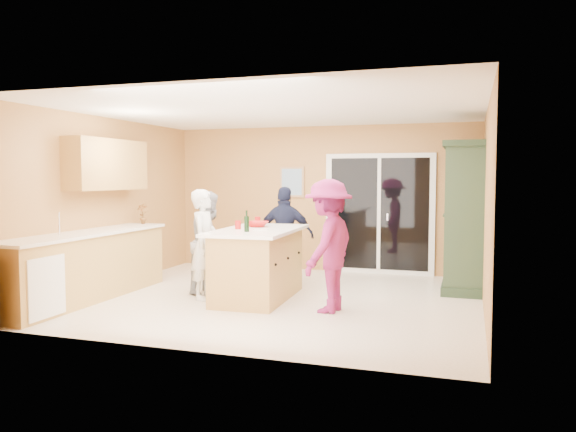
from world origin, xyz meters
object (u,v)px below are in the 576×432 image
(woman_white, at_px, (205,244))
(woman_navy, at_px, (285,236))
(green_hutch, at_px, (465,219))
(kitchen_island, at_px, (258,266))
(woman_grey, at_px, (210,242))
(woman_magenta, at_px, (328,246))

(woman_white, distance_m, woman_navy, 1.52)
(green_hutch, bearing_deg, kitchen_island, -151.81)
(kitchen_island, xyz_separation_m, woman_navy, (0.03, 1.12, 0.31))
(woman_white, relative_size, woman_grey, 1.03)
(woman_navy, bearing_deg, green_hutch, -179.35)
(woman_white, bearing_deg, woman_navy, -34.69)
(woman_navy, distance_m, woman_magenta, 1.88)
(woman_navy, bearing_deg, woman_white, 54.58)
(green_hutch, distance_m, woman_magenta, 2.49)
(kitchen_island, relative_size, woman_navy, 1.23)
(woman_white, height_order, woman_navy, woman_navy)
(kitchen_island, xyz_separation_m, woman_magenta, (1.11, -0.42, 0.38))
(green_hutch, xyz_separation_m, woman_magenta, (-1.61, -1.88, -0.24))
(woman_navy, bearing_deg, woman_magenta, 118.49)
(green_hutch, height_order, woman_navy, green_hutch)
(kitchen_island, distance_m, woman_white, 0.80)
(kitchen_island, bearing_deg, woman_navy, 86.04)
(woman_grey, bearing_deg, woman_magenta, -96.22)
(kitchen_island, bearing_deg, woman_magenta, -23.22)
(kitchen_island, bearing_deg, woman_white, -165.25)
(woman_grey, relative_size, woman_magenta, 0.89)
(woman_white, bearing_deg, woman_grey, 9.58)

